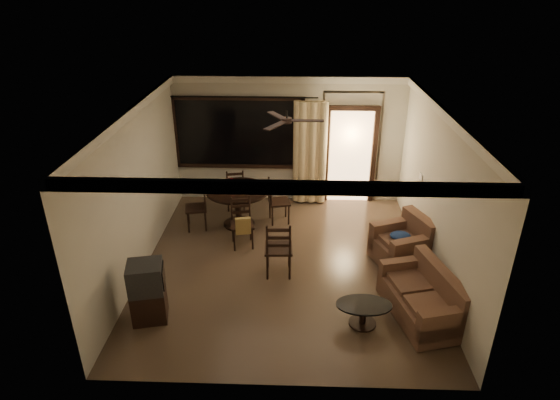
{
  "coord_description": "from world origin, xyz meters",
  "views": [
    {
      "loc": [
        0.14,
        -7.05,
        4.69
      ],
      "look_at": [
        -0.11,
        0.2,
        1.18
      ],
      "focal_mm": 30.0,
      "sensor_mm": 36.0,
      "label": 1
    }
  ],
  "objects_px": {
    "dining_chair_north": "(235,196)",
    "tv_cabinet": "(148,292)",
    "coffee_table": "(363,311)",
    "dining_chair_south": "(242,232)",
    "dining_chair_east": "(279,209)",
    "sofa": "(424,299)",
    "side_chair": "(278,258)",
    "dining_chair_west": "(197,215)",
    "armchair": "(404,245)",
    "dining_table": "(238,197)"
  },
  "relations": [
    {
      "from": "dining_chair_north",
      "to": "armchair",
      "type": "distance_m",
      "value": 3.87
    },
    {
      "from": "dining_chair_east",
      "to": "dining_chair_west",
      "type": "bearing_deg",
      "value": 90.0
    },
    {
      "from": "dining_chair_west",
      "to": "sofa",
      "type": "height_order",
      "value": "dining_chair_west"
    },
    {
      "from": "dining_chair_east",
      "to": "side_chair",
      "type": "distance_m",
      "value": 1.91
    },
    {
      "from": "dining_table",
      "to": "armchair",
      "type": "relative_size",
      "value": 1.13
    },
    {
      "from": "coffee_table",
      "to": "side_chair",
      "type": "height_order",
      "value": "side_chair"
    },
    {
      "from": "armchair",
      "to": "coffee_table",
      "type": "bearing_deg",
      "value": -140.06
    },
    {
      "from": "dining_table",
      "to": "coffee_table",
      "type": "relative_size",
      "value": 1.54
    },
    {
      "from": "dining_chair_south",
      "to": "coffee_table",
      "type": "bearing_deg",
      "value": -58.68
    },
    {
      "from": "dining_chair_east",
      "to": "sofa",
      "type": "relative_size",
      "value": 0.6
    },
    {
      "from": "side_chair",
      "to": "sofa",
      "type": "bearing_deg",
      "value": 152.44
    },
    {
      "from": "dining_chair_north",
      "to": "coffee_table",
      "type": "distance_m",
      "value": 4.44
    },
    {
      "from": "dining_chair_west",
      "to": "armchair",
      "type": "height_order",
      "value": "dining_chair_west"
    },
    {
      "from": "dining_chair_west",
      "to": "side_chair",
      "type": "height_order",
      "value": "side_chair"
    },
    {
      "from": "dining_table",
      "to": "dining_chair_west",
      "type": "height_order",
      "value": "dining_table"
    },
    {
      "from": "dining_table",
      "to": "dining_chair_east",
      "type": "bearing_deg",
      "value": 11.57
    },
    {
      "from": "armchair",
      "to": "tv_cabinet",
      "type": "bearing_deg",
      "value": -179.35
    },
    {
      "from": "dining_chair_north",
      "to": "tv_cabinet",
      "type": "xyz_separation_m",
      "value": [
        -0.83,
        -3.74,
        0.2
      ]
    },
    {
      "from": "dining_chair_north",
      "to": "sofa",
      "type": "bearing_deg",
      "value": 121.03
    },
    {
      "from": "dining_chair_east",
      "to": "armchair",
      "type": "relative_size",
      "value": 0.85
    },
    {
      "from": "dining_chair_south",
      "to": "dining_chair_north",
      "type": "relative_size",
      "value": 1.0
    },
    {
      "from": "dining_chair_west",
      "to": "dining_chair_south",
      "type": "distance_m",
      "value": 1.2
    },
    {
      "from": "dining_chair_south",
      "to": "sofa",
      "type": "xyz_separation_m",
      "value": [
        2.94,
        -1.94,
        0.0
      ]
    },
    {
      "from": "dining_chair_west",
      "to": "dining_chair_east",
      "type": "bearing_deg",
      "value": 90.0
    },
    {
      "from": "dining_chair_west",
      "to": "side_chair",
      "type": "distance_m",
      "value": 2.32
    },
    {
      "from": "dining_chair_west",
      "to": "sofa",
      "type": "distance_m",
      "value": 4.72
    },
    {
      "from": "sofa",
      "to": "armchair",
      "type": "xyz_separation_m",
      "value": [
        -0.0,
        1.47,
        0.05
      ]
    },
    {
      "from": "dining_chair_north",
      "to": "coffee_table",
      "type": "height_order",
      "value": "dining_chair_north"
    },
    {
      "from": "dining_chair_east",
      "to": "dining_chair_south",
      "type": "xyz_separation_m",
      "value": [
        -0.65,
        -1.01,
        0.02
      ]
    },
    {
      "from": "dining_table",
      "to": "armchair",
      "type": "bearing_deg",
      "value": -22.81
    },
    {
      "from": "dining_chair_east",
      "to": "armchair",
      "type": "height_order",
      "value": "dining_chair_east"
    },
    {
      "from": "dining_chair_east",
      "to": "sofa",
      "type": "distance_m",
      "value": 3.74
    },
    {
      "from": "dining_table",
      "to": "sofa",
      "type": "height_order",
      "value": "dining_table"
    },
    {
      "from": "tv_cabinet",
      "to": "side_chair",
      "type": "bearing_deg",
      "value": 20.99
    },
    {
      "from": "tv_cabinet",
      "to": "coffee_table",
      "type": "height_order",
      "value": "tv_cabinet"
    },
    {
      "from": "coffee_table",
      "to": "dining_chair_east",
      "type": "bearing_deg",
      "value": 113.32
    },
    {
      "from": "dining_table",
      "to": "side_chair",
      "type": "bearing_deg",
      "value": -62.98
    },
    {
      "from": "dining_chair_north",
      "to": "sofa",
      "type": "relative_size",
      "value": 0.6
    },
    {
      "from": "coffee_table",
      "to": "side_chair",
      "type": "distance_m",
      "value": 1.81
    },
    {
      "from": "dining_table",
      "to": "side_chair",
      "type": "xyz_separation_m",
      "value": [
        0.89,
        -1.74,
        -0.31
      ]
    },
    {
      "from": "dining_table",
      "to": "armchair",
      "type": "height_order",
      "value": "dining_table"
    },
    {
      "from": "coffee_table",
      "to": "side_chair",
      "type": "bearing_deg",
      "value": 135.81
    },
    {
      "from": "dining_chair_north",
      "to": "tv_cabinet",
      "type": "distance_m",
      "value": 3.84
    },
    {
      "from": "tv_cabinet",
      "to": "sofa",
      "type": "distance_m",
      "value": 4.11
    },
    {
      "from": "dining_chair_east",
      "to": "dining_chair_north",
      "type": "bearing_deg",
      "value": 46.76
    },
    {
      "from": "side_chair",
      "to": "dining_chair_east",
      "type": "bearing_deg",
      "value": -90.43
    },
    {
      "from": "dining_chair_south",
      "to": "sofa",
      "type": "distance_m",
      "value": 3.52
    },
    {
      "from": "dining_chair_south",
      "to": "dining_chair_west",
      "type": "bearing_deg",
      "value": 134.3
    },
    {
      "from": "dining_chair_north",
      "to": "side_chair",
      "type": "distance_m",
      "value": 2.72
    },
    {
      "from": "side_chair",
      "to": "dining_table",
      "type": "bearing_deg",
      "value": -65.52
    }
  ]
}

